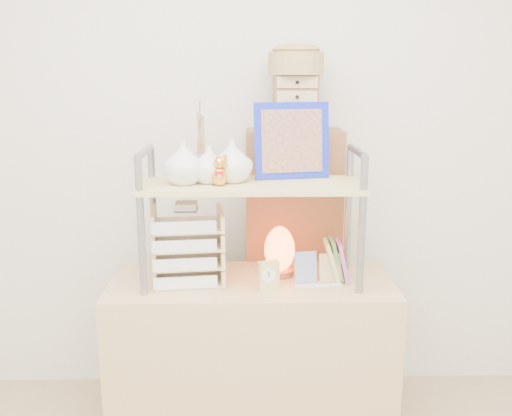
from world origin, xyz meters
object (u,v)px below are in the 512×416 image
at_px(desk, 252,360).
at_px(salt_lamp, 279,250).
at_px(cabinet, 292,267).
at_px(letter_tray, 188,250).

bearing_deg(desk, salt_lamp, 27.55).
xyz_separation_m(cabinet, salt_lamp, (-0.08, -0.31, 0.19)).
relative_size(desk, cabinet, 0.89).
bearing_deg(desk, cabinet, 60.97).
xyz_separation_m(desk, cabinet, (0.21, 0.37, 0.30)).
bearing_deg(letter_tray, salt_lamp, 8.94).
distance_m(cabinet, letter_tray, 0.64).
distance_m(cabinet, salt_lamp, 0.37).
height_order(letter_tray, salt_lamp, letter_tray).
bearing_deg(letter_tray, desk, -0.45).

